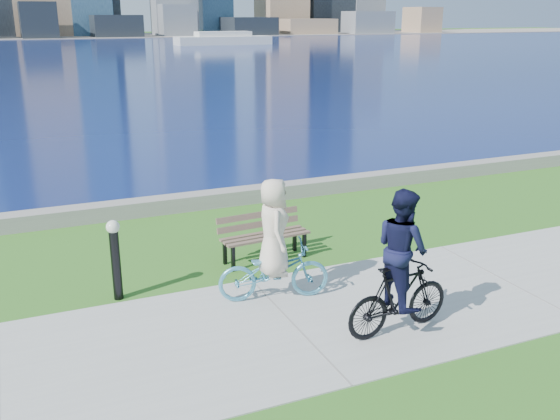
# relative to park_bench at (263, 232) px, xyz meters

# --- Properties ---
(ground) EXTENTS (320.00, 320.00, 0.00)m
(ground) POSITION_rel_park_bench_xyz_m (3.43, -2.60, -0.53)
(ground) COLOR #286119
(ground) RESTS_ON ground
(concrete_path) EXTENTS (80.00, 3.50, 0.02)m
(concrete_path) POSITION_rel_park_bench_xyz_m (3.43, -2.60, -0.52)
(concrete_path) COLOR #A1A29D
(concrete_path) RESTS_ON ground
(seawall) EXTENTS (90.00, 0.50, 0.35)m
(seawall) POSITION_rel_park_bench_xyz_m (3.43, 3.60, -0.35)
(seawall) COLOR gray
(seawall) RESTS_ON ground
(bay_water) EXTENTS (320.00, 131.00, 0.01)m
(bay_water) POSITION_rel_park_bench_xyz_m (3.43, 69.40, -0.52)
(bay_water) COLOR #0C1A4F
(bay_water) RESTS_ON ground
(far_shore) EXTENTS (320.00, 30.00, 0.12)m
(far_shore) POSITION_rel_park_bench_xyz_m (3.43, 127.40, -0.47)
(far_shore) COLOR gray
(far_shore) RESTS_ON ground
(ferry_far) EXTENTS (14.10, 4.03, 1.91)m
(ferry_far) POSITION_rel_park_bench_xyz_m (26.16, 80.87, 0.27)
(ferry_far) COLOR silver
(ferry_far) RESTS_ON ground
(park_bench) EXTENTS (1.71, 0.70, 0.86)m
(park_bench) POSITION_rel_park_bench_xyz_m (0.00, 0.00, 0.00)
(park_bench) COLOR black
(park_bench) RESTS_ON ground
(bollard_lamp) EXTENTS (0.21, 0.21, 1.33)m
(bollard_lamp) POSITION_rel_park_bench_xyz_m (-2.78, -0.66, 0.23)
(bollard_lamp) COLOR black
(bollard_lamp) RESTS_ON ground
(cyclist_woman) EXTENTS (0.99, 1.87, 1.98)m
(cyclist_woman) POSITION_rel_park_bench_xyz_m (-0.49, -1.67, 0.23)
(cyclist_woman) COLOR #4E9FBE
(cyclist_woman) RESTS_ON ground
(cyclist_man) EXTENTS (0.70, 1.76, 2.13)m
(cyclist_man) POSITION_rel_park_bench_xyz_m (0.72, -3.39, 0.39)
(cyclist_man) COLOR black
(cyclist_man) RESTS_ON ground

